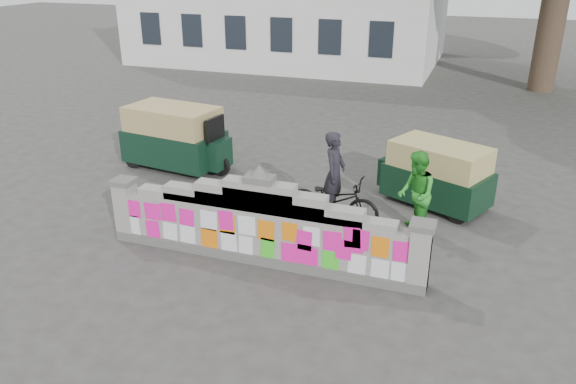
% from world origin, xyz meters
% --- Properties ---
extents(ground, '(100.00, 100.00, 0.00)m').
position_xyz_m(ground, '(0.00, 0.00, 0.00)').
color(ground, '#383533').
rests_on(ground, ground).
extents(parapet_wall, '(6.48, 0.44, 2.01)m').
position_xyz_m(parapet_wall, '(-0.00, -0.01, 0.75)').
color(parapet_wall, '#4C4C49').
rests_on(parapet_wall, ground).
extents(cyclist_bike, '(2.15, 0.90, 1.10)m').
position_xyz_m(cyclist_bike, '(0.88, 2.12, 0.55)').
color(cyclist_bike, black).
rests_on(cyclist_bike, ground).
extents(cyclist_rider, '(0.50, 0.71, 1.87)m').
position_xyz_m(cyclist_rider, '(0.88, 2.12, 0.93)').
color(cyclist_rider, black).
rests_on(cyclist_rider, ground).
extents(pedestrian, '(0.96, 1.08, 1.85)m').
position_xyz_m(pedestrian, '(2.63, 2.18, 0.92)').
color(pedestrian, green).
rests_on(pedestrian, ground).
extents(rickshaw_left, '(3.20, 1.80, 1.73)m').
position_xyz_m(rickshaw_left, '(-4.19, 4.11, 0.90)').
color(rickshaw_left, black).
rests_on(rickshaw_left, ground).
extents(rickshaw_right, '(2.82, 2.14, 1.52)m').
position_xyz_m(rickshaw_right, '(2.86, 3.91, 0.79)').
color(rickshaw_right, black).
rests_on(rickshaw_right, ground).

